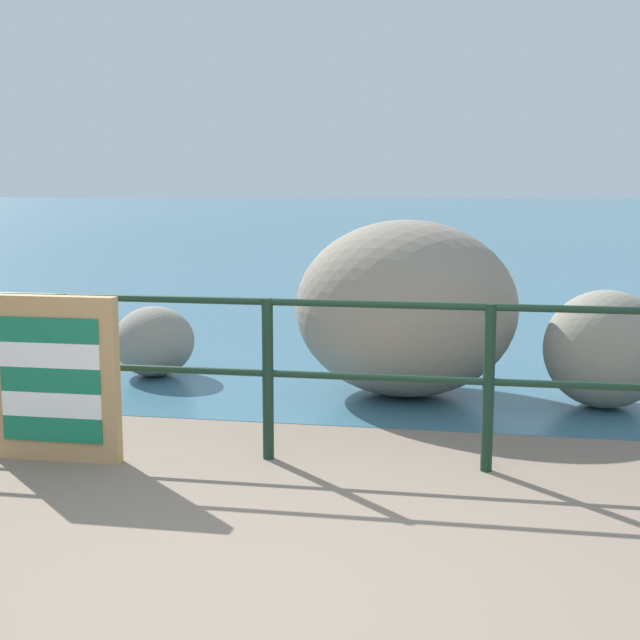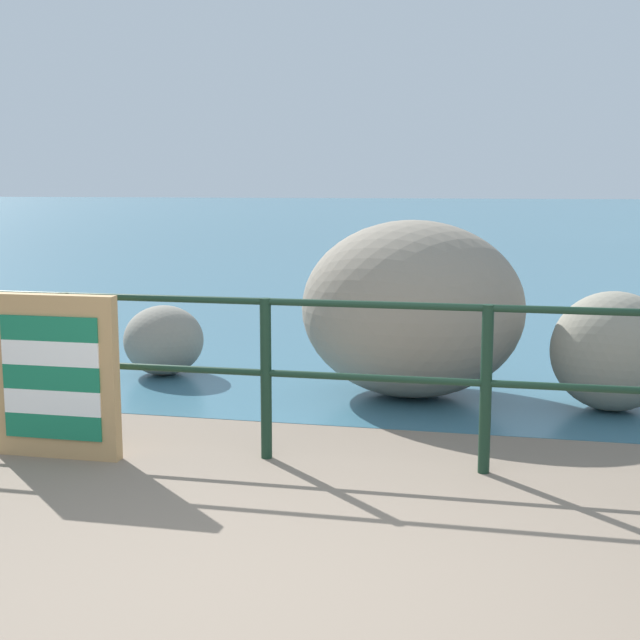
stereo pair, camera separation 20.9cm
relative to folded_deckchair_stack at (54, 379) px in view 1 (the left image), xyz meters
The scene contains 7 objects.
ground_plane 18.51m from the folded_deckchair_stack, 83.85° to the left, with size 120.00×120.00×0.10m, color #756656.
sea_surface 46.11m from the folded_deckchair_stack, 87.54° to the left, with size 120.00×90.00×0.01m, color #38667A.
promenade_railing 2.00m from the folded_deckchair_stack, ahead, with size 9.53×0.07×1.02m.
folded_deckchair_stack is the anchor object (origin of this frame).
breakwater_boulder_main 2.91m from the folded_deckchair_stack, 46.11° to the left, with size 1.80×1.50×1.43m.
breakwater_boulder_left 2.43m from the folded_deckchair_stack, 96.21° to the left, with size 0.72×0.71×0.63m.
breakwater_boulder_right 4.06m from the folded_deckchair_stack, 28.80° to the left, with size 0.94×0.85×0.92m.
Camera 1 is at (0.58, -3.35, 1.73)m, focal length 49.30 mm.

